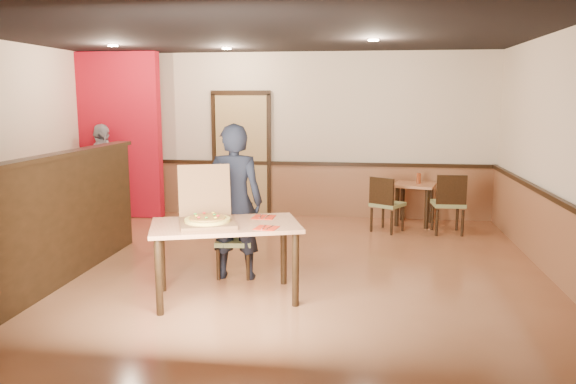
{
  "coord_description": "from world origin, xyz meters",
  "views": [
    {
      "loc": [
        1.31,
        -6.08,
        2.05
      ],
      "look_at": [
        0.48,
        0.0,
        1.01
      ],
      "focal_mm": 35.0,
      "sensor_mm": 36.0,
      "label": 1
    }
  ],
  "objects_px": {
    "main_table": "(226,234)",
    "diner": "(235,202)",
    "side_chair_right": "(449,201)",
    "condiment": "(419,178)",
    "passerby": "(103,172)",
    "diner_chair": "(235,236)",
    "side_chair_left": "(386,202)",
    "pizza_box": "(207,217)",
    "side_table": "(415,194)"
  },
  "relations": [
    {
      "from": "side_chair_left",
      "to": "side_chair_right",
      "type": "relative_size",
      "value": 0.93
    },
    {
      "from": "diner_chair",
      "to": "diner",
      "type": "xyz_separation_m",
      "value": [
        0.03,
        -0.14,
        0.43
      ]
    },
    {
      "from": "passerby",
      "to": "condiment",
      "type": "xyz_separation_m",
      "value": [
        5.2,
        0.36,
        -0.05
      ]
    },
    {
      "from": "side_chair_right",
      "to": "passerby",
      "type": "distance_m",
      "value": 5.61
    },
    {
      "from": "pizza_box",
      "to": "condiment",
      "type": "distance_m",
      "value": 4.51
    },
    {
      "from": "side_chair_right",
      "to": "condiment",
      "type": "height_order",
      "value": "side_chair_right"
    },
    {
      "from": "side_chair_left",
      "to": "pizza_box",
      "type": "distance_m",
      "value": 3.73
    },
    {
      "from": "side_chair_left",
      "to": "condiment",
      "type": "xyz_separation_m",
      "value": [
        0.54,
        0.61,
        0.29
      ]
    },
    {
      "from": "passerby",
      "to": "side_chair_left",
      "type": "bearing_deg",
      "value": -105.81
    },
    {
      "from": "main_table",
      "to": "condiment",
      "type": "height_order",
      "value": "condiment"
    },
    {
      "from": "diner",
      "to": "passerby",
      "type": "bearing_deg",
      "value": -47.63
    },
    {
      "from": "side_table",
      "to": "pizza_box",
      "type": "bearing_deg",
      "value": -122.11
    },
    {
      "from": "main_table",
      "to": "side_table",
      "type": "distance_m",
      "value": 4.34
    },
    {
      "from": "side_chair_left",
      "to": "pizza_box",
      "type": "xyz_separation_m",
      "value": [
        -1.89,
        -3.18,
        0.39
      ]
    },
    {
      "from": "side_chair_right",
      "to": "main_table",
      "type": "bearing_deg",
      "value": 46.55
    },
    {
      "from": "main_table",
      "to": "passerby",
      "type": "height_order",
      "value": "passerby"
    },
    {
      "from": "main_table",
      "to": "condiment",
      "type": "bearing_deg",
      "value": 40.94
    },
    {
      "from": "side_chair_right",
      "to": "condiment",
      "type": "xyz_separation_m",
      "value": [
        -0.4,
        0.62,
        0.25
      ]
    },
    {
      "from": "main_table",
      "to": "diner_chair",
      "type": "relative_size",
      "value": 2.01
    },
    {
      "from": "side_table",
      "to": "passerby",
      "type": "relative_size",
      "value": 0.47
    },
    {
      "from": "diner_chair",
      "to": "passerby",
      "type": "relative_size",
      "value": 0.51
    },
    {
      "from": "diner_chair",
      "to": "main_table",
      "type": "bearing_deg",
      "value": -89.76
    },
    {
      "from": "passerby",
      "to": "pizza_box",
      "type": "xyz_separation_m",
      "value": [
        2.76,
        -3.43,
        0.05
      ]
    },
    {
      "from": "side_chair_right",
      "to": "pizza_box",
      "type": "xyz_separation_m",
      "value": [
        -2.83,
        -3.17,
        0.36
      ]
    },
    {
      "from": "diner_chair",
      "to": "passerby",
      "type": "bearing_deg",
      "value": 131.68
    },
    {
      "from": "condiment",
      "to": "diner_chair",
      "type": "bearing_deg",
      "value": -128.59
    },
    {
      "from": "main_table",
      "to": "diner",
      "type": "height_order",
      "value": "diner"
    },
    {
      "from": "main_table",
      "to": "side_chair_left",
      "type": "relative_size",
      "value": 1.94
    },
    {
      "from": "diner",
      "to": "passerby",
      "type": "distance_m",
      "value": 3.96
    },
    {
      "from": "diner_chair",
      "to": "diner",
      "type": "bearing_deg",
      "value": -83.31
    },
    {
      "from": "passerby",
      "to": "side_chair_right",
      "type": "bearing_deg",
      "value": -105.45
    },
    {
      "from": "main_table",
      "to": "diner",
      "type": "xyz_separation_m",
      "value": [
        -0.06,
        0.67,
        0.2
      ]
    },
    {
      "from": "diner",
      "to": "condiment",
      "type": "relative_size",
      "value": 10.59
    },
    {
      "from": "main_table",
      "to": "diner_chair",
      "type": "bearing_deg",
      "value": 78.42
    },
    {
      "from": "side_table",
      "to": "side_chair_right",
      "type": "bearing_deg",
      "value": -53.73
    },
    {
      "from": "side_chair_left",
      "to": "pizza_box",
      "type": "bearing_deg",
      "value": 91.17
    },
    {
      "from": "diner_chair",
      "to": "condiment",
      "type": "bearing_deg",
      "value": 45.24
    },
    {
      "from": "side_chair_right",
      "to": "side_table",
      "type": "xyz_separation_m",
      "value": [
        -0.45,
        0.62,
        0.0
      ]
    },
    {
      "from": "side_chair_left",
      "to": "diner",
      "type": "relative_size",
      "value": 0.49
    },
    {
      "from": "side_chair_left",
      "to": "diner",
      "type": "xyz_separation_m",
      "value": [
        -1.78,
        -2.47,
        0.41
      ]
    },
    {
      "from": "side_chair_right",
      "to": "passerby",
      "type": "relative_size",
      "value": 0.57
    },
    {
      "from": "side_chair_left",
      "to": "side_table",
      "type": "bearing_deg",
      "value": -96.77
    },
    {
      "from": "side_chair_right",
      "to": "pizza_box",
      "type": "height_order",
      "value": "pizza_box"
    },
    {
      "from": "diner_chair",
      "to": "side_chair_right",
      "type": "height_order",
      "value": "side_chair_right"
    },
    {
      "from": "side_chair_left",
      "to": "side_chair_right",
      "type": "xyz_separation_m",
      "value": [
        0.94,
        -0.01,
        0.03
      ]
    },
    {
      "from": "diner_chair",
      "to": "condiment",
      "type": "height_order",
      "value": "condiment"
    },
    {
      "from": "passerby",
      "to": "pizza_box",
      "type": "relative_size",
      "value": 2.07
    },
    {
      "from": "diner_chair",
      "to": "diner",
      "type": "height_order",
      "value": "diner"
    },
    {
      "from": "passerby",
      "to": "condiment",
      "type": "bearing_deg",
      "value": -98.78
    },
    {
      "from": "main_table",
      "to": "passerby",
      "type": "bearing_deg",
      "value": 112.99
    }
  ]
}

